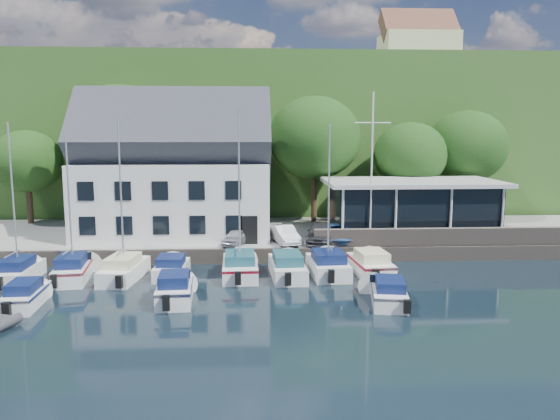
# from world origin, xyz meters

# --- Properties ---
(ground) EXTENTS (180.00, 180.00, 0.00)m
(ground) POSITION_xyz_m (0.00, 0.00, 0.00)
(ground) COLOR black
(ground) RESTS_ON ground
(quay) EXTENTS (60.00, 13.00, 1.00)m
(quay) POSITION_xyz_m (0.00, 17.50, 0.50)
(quay) COLOR gray
(quay) RESTS_ON ground
(quay_face) EXTENTS (60.00, 0.30, 1.00)m
(quay_face) POSITION_xyz_m (0.00, 11.00, 0.50)
(quay_face) COLOR #645950
(quay_face) RESTS_ON ground
(hillside) EXTENTS (160.00, 75.00, 16.00)m
(hillside) POSITION_xyz_m (0.00, 62.00, 8.00)
(hillside) COLOR #345A21
(hillside) RESTS_ON ground
(field_patch) EXTENTS (50.00, 30.00, 0.30)m
(field_patch) POSITION_xyz_m (8.00, 70.00, 16.15)
(field_patch) COLOR #5E7038
(field_patch) RESTS_ON hillside
(farmhouse) EXTENTS (10.40, 7.00, 8.20)m
(farmhouse) POSITION_xyz_m (22.00, 52.00, 20.10)
(farmhouse) COLOR beige
(farmhouse) RESTS_ON hillside
(harbor_building) EXTENTS (14.40, 8.20, 8.70)m
(harbor_building) POSITION_xyz_m (-7.00, 16.50, 5.35)
(harbor_building) COLOR silver
(harbor_building) RESTS_ON quay
(club_pavilion) EXTENTS (13.20, 7.20, 4.10)m
(club_pavilion) POSITION_xyz_m (11.00, 16.00, 3.05)
(club_pavilion) COLOR black
(club_pavilion) RESTS_ON quay
(seawall) EXTENTS (18.00, 0.50, 1.20)m
(seawall) POSITION_xyz_m (12.00, 11.40, 1.60)
(seawall) COLOR #645950
(seawall) RESTS_ON quay
(gangway) EXTENTS (1.20, 6.00, 1.40)m
(gangway) POSITION_xyz_m (-16.50, 9.00, 0.00)
(gangway) COLOR silver
(gangway) RESTS_ON ground
(car_silver) EXTENTS (2.28, 3.47, 1.10)m
(car_silver) POSITION_xyz_m (-2.31, 12.44, 1.55)
(car_silver) COLOR silver
(car_silver) RESTS_ON quay
(car_white) EXTENTS (2.12, 3.99, 1.25)m
(car_white) POSITION_xyz_m (1.05, 12.71, 1.63)
(car_white) COLOR beige
(car_white) RESTS_ON quay
(car_dgrey) EXTENTS (2.71, 4.82, 1.32)m
(car_dgrey) POSITION_xyz_m (3.64, 12.91, 1.66)
(car_dgrey) COLOR #323238
(car_dgrey) RESTS_ON quay
(car_blue) EXTENTS (1.71, 3.93, 1.32)m
(car_blue) POSITION_xyz_m (4.89, 13.18, 1.66)
(car_blue) COLOR #325F99
(car_blue) RESTS_ON quay
(flagpole) EXTENTS (2.52, 0.20, 10.51)m
(flagpole) POSITION_xyz_m (7.16, 12.82, 6.25)
(flagpole) COLOR silver
(flagpole) RESTS_ON quay
(tree_0) EXTENTS (5.78, 5.78, 7.90)m
(tree_0) POSITION_xyz_m (-20.10, 22.08, 4.95)
(tree_0) COLOR black
(tree_0) RESTS_ON quay
(tree_1) EXTENTS (8.59, 8.59, 11.73)m
(tree_1) POSITION_xyz_m (-12.35, 22.57, 6.87)
(tree_1) COLOR black
(tree_1) RESTS_ON quay
(tree_2) EXTENTS (7.50, 7.50, 10.25)m
(tree_2) POSITION_xyz_m (-3.74, 21.82, 6.12)
(tree_2) COLOR black
(tree_2) RESTS_ON quay
(tree_3) EXTENTS (7.89, 7.89, 10.79)m
(tree_3) POSITION_xyz_m (4.17, 21.69, 6.39)
(tree_3) COLOR black
(tree_3) RESTS_ON quay
(tree_4) EXTENTS (6.28, 6.28, 8.58)m
(tree_4) POSITION_xyz_m (12.37, 21.31, 5.29)
(tree_4) COLOR black
(tree_4) RESTS_ON quay
(tree_5) EXTENTS (7.03, 7.03, 9.60)m
(tree_5) POSITION_xyz_m (17.77, 22.38, 5.80)
(tree_5) COLOR black
(tree_5) RESTS_ON quay
(boat_r1_0) EXTENTS (2.06, 6.36, 9.14)m
(boat_r1_0) POSITION_xyz_m (-15.10, 7.22, 4.57)
(boat_r1_0) COLOR white
(boat_r1_0) RESTS_ON ground
(boat_r1_1) EXTENTS (2.75, 6.52, 9.54)m
(boat_r1_1) POSITION_xyz_m (-11.98, 7.45, 4.77)
(boat_r1_1) COLOR white
(boat_r1_1) RESTS_ON ground
(boat_r1_2) EXTENTS (2.81, 6.96, 9.11)m
(boat_r1_2) POSITION_xyz_m (-8.97, 7.48, 4.56)
(boat_r1_2) COLOR white
(boat_r1_2) RESTS_ON ground
(boat_r1_3) EXTENTS (2.13, 5.01, 1.35)m
(boat_r1_3) POSITION_xyz_m (-6.18, 7.85, 0.67)
(boat_r1_3) COLOR white
(boat_r1_3) RESTS_ON ground
(boat_r1_4) EXTENTS (2.47, 6.83, 9.39)m
(boat_r1_4) POSITION_xyz_m (-2.00, 7.77, 4.70)
(boat_r1_4) COLOR white
(boat_r1_4) RESTS_ON ground
(boat_r1_5) EXTENTS (2.48, 7.03, 1.53)m
(boat_r1_5) POSITION_xyz_m (0.90, 7.51, 0.76)
(boat_r1_5) COLOR white
(boat_r1_5) RESTS_ON ground
(boat_r1_6) EXTENTS (2.70, 6.39, 9.56)m
(boat_r1_6) POSITION_xyz_m (3.43, 7.69, 4.78)
(boat_r1_6) COLOR white
(boat_r1_6) RESTS_ON ground
(boat_r1_7) EXTENTS (2.68, 6.39, 1.55)m
(boat_r1_7) POSITION_xyz_m (6.11, 7.77, 0.78)
(boat_r1_7) COLOR white
(boat_r1_7) RESTS_ON ground
(boat_r2_0) EXTENTS (1.91, 5.29, 1.37)m
(boat_r2_0) POSITION_xyz_m (-12.82, 2.57, 0.69)
(boat_r2_0) COLOR white
(boat_r2_0) RESTS_ON ground
(boat_r2_2) EXTENTS (2.29, 5.63, 1.57)m
(boat_r2_2) POSITION_xyz_m (-5.32, 2.99, 0.78)
(boat_r2_2) COLOR white
(boat_r2_2) RESTS_ON ground
(boat_r2_4) EXTENTS (2.79, 5.91, 1.34)m
(boat_r2_4) POSITION_xyz_m (5.82, 2.12, 0.67)
(boat_r2_4) COLOR white
(boat_r2_4) RESTS_ON ground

